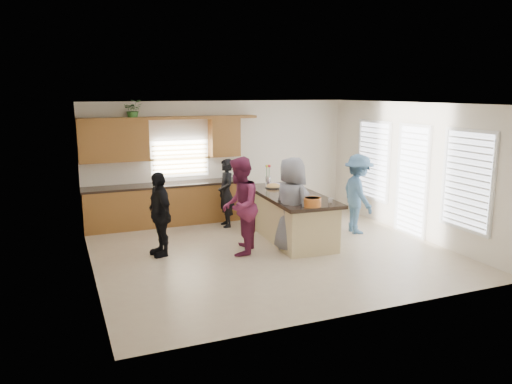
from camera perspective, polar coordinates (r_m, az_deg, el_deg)
name	(u,v)px	position (r m, az deg, el deg)	size (l,w,h in m)	color
floor	(270,251)	(9.68, 1.59, -6.73)	(6.50, 6.50, 0.00)	#C4B291
room_shell	(270,153)	(9.27, 1.65, 4.51)	(6.52, 6.02, 2.81)	silver
back_cabinetry	(163,185)	(11.57, -10.58, 0.75)	(4.08, 0.66, 2.46)	brown
right_wall_glazing	(414,173)	(10.93, 17.57, 2.08)	(0.06, 4.00, 2.25)	white
island	(291,217)	(10.39, 3.97, -2.89)	(1.29, 2.76, 0.95)	#D2BC82
platter_front	(294,194)	(10.11, 4.33, -0.24)	(0.42, 0.42, 0.17)	black
platter_mid	(297,191)	(10.41, 4.67, 0.08)	(0.37, 0.37, 0.15)	black
platter_back	(273,187)	(10.89, 1.98, 0.62)	(0.35, 0.35, 0.14)	black
salad_bowl	(312,202)	(9.17, 6.45, -1.10)	(0.33, 0.33, 0.16)	#C46523
clear_cup	(330,201)	(9.49, 8.49, -0.99)	(0.08, 0.08, 0.09)	white
plate_stack	(275,185)	(11.11, 2.14, 0.84)	(0.25, 0.25, 0.05)	#BA98DD
flower_vase	(268,174)	(11.36, 1.40, 2.10)	(0.14, 0.14, 0.44)	silver
potted_plant	(133,110)	(11.37, -13.85, 9.11)	(0.40, 0.34, 0.44)	#326A2A
woman_left_back	(226,193)	(11.25, -3.43, -0.11)	(0.56, 0.37, 1.54)	black
woman_left_mid	(240,206)	(9.30, -1.89, -1.62)	(0.89, 0.70, 1.84)	maroon
woman_left_front	(160,214)	(9.40, -10.97, -2.48)	(0.93, 0.39, 1.58)	black
woman_right_back	(358,194)	(10.92, 11.58, -0.22)	(1.11, 0.64, 1.71)	#3F6489
woman_right_front	(292,205)	(9.42, 4.12, -1.52)	(0.89, 0.58, 1.82)	slate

